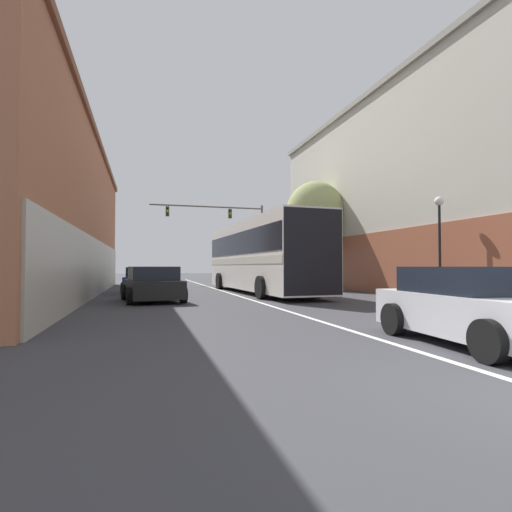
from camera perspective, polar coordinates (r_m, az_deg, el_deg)
lane_center_line at (r=20.69m, az=-3.65°, el=-5.36°), size 0.14×46.22×0.01m
building_left_brick at (r=21.35m, az=-30.21°, el=5.46°), size 6.64×25.44×7.59m
building_right_storefront at (r=24.54m, az=26.48°, el=8.59°), size 9.32×27.04×11.02m
bus at (r=21.16m, az=0.60°, el=0.32°), size 3.25×12.76×3.70m
hatchback_foreground at (r=8.25m, az=28.91°, el=-6.37°), size 2.25×4.08×1.39m
parked_car_left_near at (r=21.91m, az=-15.75°, el=-3.41°), size 2.21×3.98×1.35m
parked_car_left_mid at (r=31.61m, az=-15.94°, el=-2.90°), size 2.02×4.46×1.25m
parked_car_left_far at (r=16.50m, az=-14.55°, el=-4.00°), size 2.55×4.09×1.39m
traffic_signal_gantry at (r=34.20m, az=-3.78°, el=4.44°), size 9.61×0.36×6.73m
street_lamp at (r=17.03m, az=24.75°, el=2.71°), size 0.36×0.36×4.12m
street_tree_near at (r=25.88m, az=8.55°, el=5.82°), size 3.89×3.50×6.83m
street_tree_far at (r=28.26m, az=7.09°, el=3.97°), size 3.23×2.91×5.88m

